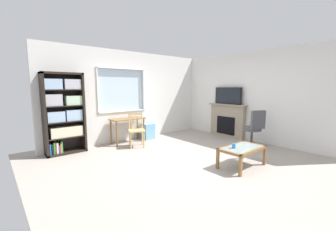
{
  "coord_description": "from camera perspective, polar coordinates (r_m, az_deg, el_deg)",
  "views": [
    {
      "loc": [
        -3.32,
        -3.28,
        1.6
      ],
      "look_at": [
        -0.05,
        0.62,
        0.92
      ],
      "focal_mm": 22.81,
      "sensor_mm": 36.0,
      "label": 1
    }
  ],
  "objects": [
    {
      "name": "ground",
      "position": [
        4.94,
        5.24,
        -11.42
      ],
      "size": [
        6.19,
        5.88,
        0.02
      ],
      "primitive_type": "cube",
      "color": "#9E9389"
    },
    {
      "name": "wall_back_with_window",
      "position": [
        6.65,
        -9.51,
        4.93
      ],
      "size": [
        5.19,
        0.15,
        2.64
      ],
      "color": "silver",
      "rests_on": "ground"
    },
    {
      "name": "wall_right",
      "position": [
        6.83,
        21.36,
        4.77
      ],
      "size": [
        0.12,
        5.08,
        2.64
      ],
      "primitive_type": "cube",
      "color": "silver",
      "rests_on": "ground"
    },
    {
      "name": "bookshelf",
      "position": [
        5.67,
        -26.18,
        0.92
      ],
      "size": [
        0.9,
        0.38,
        1.94
      ],
      "color": "black",
      "rests_on": "ground"
    },
    {
      "name": "desk_under_window",
      "position": [
        6.23,
        -10.75,
        -1.79
      ],
      "size": [
        0.97,
        0.46,
        0.71
      ],
      "color": "brown",
      "rests_on": "ground"
    },
    {
      "name": "wooden_chair",
      "position": [
        5.8,
        -8.46,
        -3.76
      ],
      "size": [
        0.55,
        0.54,
        0.9
      ],
      "color": "tan",
      "rests_on": "ground"
    },
    {
      "name": "plastic_drawer_unit",
      "position": [
        6.7,
        -5.63,
        -4.13
      ],
      "size": [
        0.35,
        0.4,
        0.48
      ],
      "primitive_type": "cube",
      "color": "#72ADDB",
      "rests_on": "ground"
    },
    {
      "name": "fireplace",
      "position": [
        7.13,
        15.58,
        -1.26
      ],
      "size": [
        0.26,
        1.29,
        1.06
      ],
      "color": "gray",
      "rests_on": "ground"
    },
    {
      "name": "tv",
      "position": [
        7.04,
        15.73,
        5.1
      ],
      "size": [
        0.06,
        0.94,
        0.53
      ],
      "color": "black",
      "rests_on": "fireplace"
    },
    {
      "name": "office_chair",
      "position": [
        6.12,
        22.05,
        -2.78
      ],
      "size": [
        0.59,
        0.62,
        1.0
      ],
      "color": "#4C4C51",
      "rests_on": "ground"
    },
    {
      "name": "coffee_table",
      "position": [
        4.59,
        19.18,
        -8.72
      ],
      "size": [
        0.96,
        0.55,
        0.4
      ],
      "color": "#8C9E99",
      "rests_on": "ground"
    },
    {
      "name": "sippy_cup",
      "position": [
        4.45,
        17.18,
        -7.75
      ],
      "size": [
        0.07,
        0.07,
        0.09
      ],
      "primitive_type": "cylinder",
      "color": "#337FD6",
      "rests_on": "coffee_table"
    }
  ]
}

